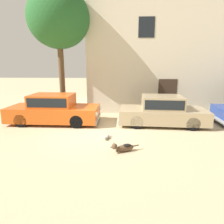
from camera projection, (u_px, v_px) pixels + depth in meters
name	position (u px, v px, depth m)	size (l,w,h in m)	color
ground_plane	(91.00, 133.00, 8.43)	(80.00, 80.00, 0.00)	tan
parked_sedan_nearest	(54.00, 109.00, 9.79)	(4.66, 1.88, 1.47)	#D15619
parked_sedan_second	(162.00, 111.00, 9.52)	(4.41, 2.11, 1.43)	tan
apartment_block	(190.00, 54.00, 13.56)	(13.82, 5.47, 7.33)	beige
stray_dog_spotted	(123.00, 147.00, 6.55)	(1.01, 0.45, 0.37)	brown
stray_cat	(107.00, 137.00, 7.73)	(0.34, 0.54, 0.16)	gray
acacia_tree_left	(59.00, 19.00, 10.52)	(3.40, 3.06, 7.00)	brown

